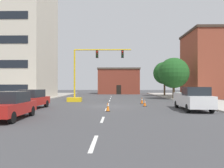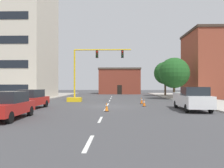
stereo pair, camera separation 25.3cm
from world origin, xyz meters
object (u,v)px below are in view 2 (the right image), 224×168
Objects in this scene: sedan_red_near_left at (8,105)px; tree_right_mid at (174,73)px; tree_right_far at (165,73)px; pickup_truck_white at (192,99)px; traffic_cone_roadside_b at (144,103)px; traffic_cone_roadside_c at (107,107)px; traffic_signal_gantry at (82,85)px; traffic_cone_roadside_a at (142,101)px; sedan_red_mid_left at (30,99)px.

tree_right_mid is at bearing 52.41° from sedan_red_near_left.
pickup_truck_white is at bearing -97.33° from tree_right_far.
traffic_cone_roadside_c is (-3.58, -4.33, 0.04)m from traffic_cone_roadside_b.
traffic_cone_roadside_c is at bearing -129.60° from traffic_cone_roadside_b.
tree_right_far is at bearing 82.67° from pickup_truck_white.
traffic_signal_gantry is 9.74m from traffic_cone_roadside_b.
traffic_cone_roadside_a is 3.11m from traffic_cone_roadside_b.
pickup_truck_white is at bearing -61.53° from traffic_cone_roadside_a.
tree_right_mid is at bearing 59.00° from traffic_cone_roadside_c.
tree_right_far is 34.17m from sedan_red_near_left.
traffic_signal_gantry is at bearing -157.70° from tree_right_mid.
sedan_red_mid_left is at bearing -166.77° from traffic_cone_roadside_b.
traffic_signal_gantry reaches higher than tree_right_mid.
traffic_cone_roadside_a is (9.63, 11.66, -0.51)m from sedan_red_near_left.
sedan_red_near_left is at bearing -138.12° from traffic_cone_roadside_b.
traffic_cone_roadside_b is at bearing 137.00° from pickup_truck_white.
tree_right_far is 10.02× the size of traffic_cone_roadside_b.
traffic_cone_roadside_b is (10.58, 2.49, -0.56)m from sedan_red_mid_left.
traffic_signal_gantry is 10.79× the size of traffic_cone_roadside_c.
tree_right_far is 9.63m from tree_right_mid.
traffic_cone_roadside_b is (7.27, -6.21, -1.86)m from traffic_signal_gantry.
traffic_signal_gantry reaches higher than traffic_cone_roadside_c.
sedan_red_near_left reaches higher than traffic_cone_roadside_b.
tree_right_far reaches higher than traffic_cone_roadside_b.
tree_right_mid is (-0.75, -9.59, -0.53)m from tree_right_far.
tree_right_far reaches higher than tree_right_mid.
tree_right_far is 25.08m from pickup_truck_white.
traffic_cone_roadside_c is (-7.19, -0.96, -0.60)m from pickup_truck_white.
traffic_signal_gantry is 14.54m from pickup_truck_white.
traffic_cone_roadside_c is at bearing -121.00° from tree_right_mid.
sedan_red_near_left is (-16.31, -29.80, -3.68)m from tree_right_far.
tree_right_far is 1.06× the size of tree_right_mid.
pickup_truck_white is 14.22m from sedan_red_mid_left.
pickup_truck_white is 7.28m from traffic_cone_roadside_c.
pickup_truck_white is 1.19× the size of sedan_red_mid_left.
traffic_signal_gantry is 10.69× the size of traffic_cone_roadside_a.
traffic_cone_roadside_b is at bearing -91.76° from traffic_cone_roadside_a.
tree_right_far is 1.49× the size of sedan_red_near_left.
tree_right_far is at bearing 85.52° from tree_right_mid.
pickup_truck_white is at bearing -3.55° from sedan_red_mid_left.
tree_right_mid is at bearing 40.43° from sedan_red_mid_left.
traffic_cone_roadside_b is at bearing -107.69° from tree_right_far.
traffic_cone_roadside_c is (3.69, -10.54, -1.82)m from traffic_signal_gantry.
tree_right_mid is 8.29× the size of traffic_cone_roadside_a.
traffic_signal_gantry is at bearing -133.04° from tree_right_far.
pickup_truck_white reaches higher than sedan_red_near_left.
tree_right_mid reaches higher than sedan_red_mid_left.
traffic_cone_roadside_a reaches higher than traffic_cone_roadside_b.
tree_right_far reaches higher than traffic_cone_roadside_c.
traffic_cone_roadside_b is (-6.02, -11.66, -3.70)m from tree_right_mid.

